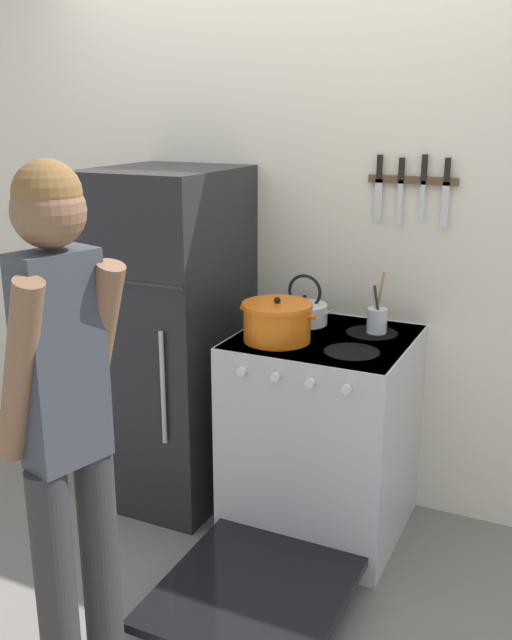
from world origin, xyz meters
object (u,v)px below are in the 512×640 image
dutch_oven_pot (277,322)px  tea_kettle (305,310)px  refrigerator (170,338)px  utensil_jar (377,319)px  person (66,417)px  stove_range (319,438)px

dutch_oven_pot → tea_kettle: bearing=87.3°
refrigerator → tea_kettle: bearing=12.1°
dutch_oven_pot → tea_kettle: size_ratio=1.30×
utensil_jar → person: person is taller
refrigerator → tea_kettle: (0.62, 0.13, 0.17)m
stove_range → tea_kettle: bearing=130.2°
person → refrigerator: bearing=34.5°
dutch_oven_pot → person: (-0.18, -1.10, -0.01)m
refrigerator → tea_kettle: size_ratio=6.15×
refrigerator → stove_range: 0.84m
stove_range → person: person is taller
utensil_jar → stove_range: bearing=-134.5°
stove_range → tea_kettle: 0.56m
refrigerator → dutch_oven_pot: (0.61, -0.14, 0.19)m
refrigerator → utensil_jar: refrigerator is taller
stove_range → person: size_ratio=0.83×
stove_range → refrigerator: bearing=176.9°
tea_kettle → utensil_jar: utensil_jar is taller
tea_kettle → person: 1.39m
utensil_jar → person: 1.47m
dutch_oven_pot → person: size_ratio=0.20×
tea_kettle → utensil_jar: bearing=1.2°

